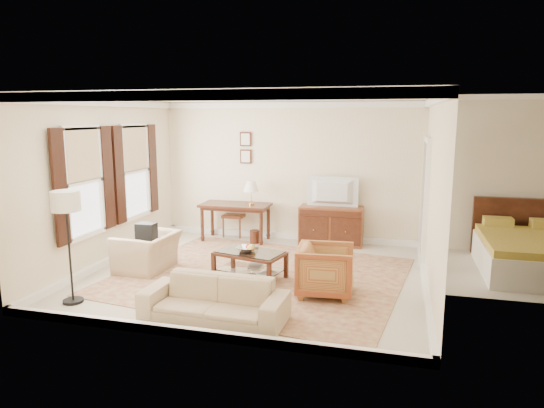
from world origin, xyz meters
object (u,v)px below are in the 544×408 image
at_px(tv, 332,183).
at_px(sofa, 214,293).
at_px(coffee_table, 250,258).
at_px(striped_armchair, 326,268).
at_px(sideboard, 331,226).
at_px(club_armchair, 147,246).
at_px(writing_desk, 235,209).

xyz_separation_m(tv, sofa, (-0.94, -4.11, -0.92)).
bearing_deg(coffee_table, striped_armchair, -17.12).
relative_size(sideboard, tv, 1.29).
distance_m(sideboard, club_armchair, 3.75).
height_order(coffee_table, club_armchair, club_armchair).
height_order(striped_armchair, sofa, striped_armchair).
xyz_separation_m(coffee_table, club_armchair, (-1.83, -0.02, 0.08)).
distance_m(striped_armchair, sofa, 1.78).
bearing_deg(writing_desk, sofa, -74.91).
bearing_deg(coffee_table, writing_desk, 114.26).
xyz_separation_m(writing_desk, sofa, (1.06, -3.95, -0.31)).
relative_size(sideboard, striped_armchair, 1.56).
bearing_deg(writing_desk, sideboard, 5.23).
bearing_deg(coffee_table, sofa, -88.78).
xyz_separation_m(writing_desk, tv, (2.00, 0.16, 0.61)).
height_order(writing_desk, tv, tv).
xyz_separation_m(striped_armchair, sofa, (-1.26, -1.27, -0.05)).
bearing_deg(striped_armchair, coffee_table, 68.31).
bearing_deg(coffee_table, club_armchair, -179.30).
bearing_deg(sofa, striped_armchair, 47.55).
distance_m(tv, coffee_table, 2.80).
relative_size(coffee_table, striped_armchair, 1.46).
relative_size(writing_desk, striped_armchair, 1.75).
height_order(tv, club_armchair, tv).
xyz_separation_m(striped_armchair, club_armchair, (-3.12, 0.38, 0.02)).
height_order(striped_armchair, club_armchair, club_armchair).
bearing_deg(club_armchair, coffee_table, 93.41).
bearing_deg(club_armchair, sideboard, 134.33).
xyz_separation_m(writing_desk, club_armchair, (-0.80, -2.31, -0.24)).
bearing_deg(sideboard, club_armchair, -138.39).
bearing_deg(sideboard, sofa, -102.80).
relative_size(striped_armchair, sofa, 0.44).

